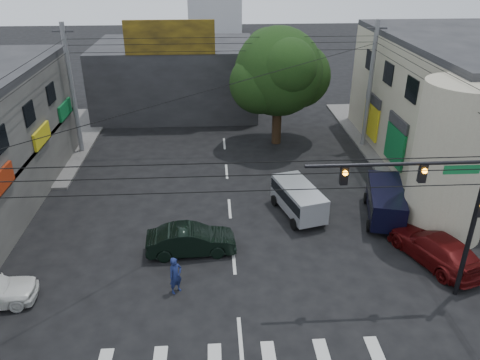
{
  "coord_description": "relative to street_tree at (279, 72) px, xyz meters",
  "views": [
    {
      "loc": [
        -0.83,
        -16.41,
        13.49
      ],
      "look_at": [
        0.42,
        4.0,
        3.33
      ],
      "focal_mm": 35.0,
      "sensor_mm": 36.0,
      "label": 1
    }
  ],
  "objects": [
    {
      "name": "ground",
      "position": [
        -4.0,
        -17.0,
        -5.47
      ],
      "size": [
        160.0,
        160.0,
        0.0
      ],
      "primitive_type": "plane",
      "color": "black",
      "rests_on": "ground"
    },
    {
      "name": "sidewalk_far_right",
      "position": [
        14.0,
        1.0,
        -5.4
      ],
      "size": [
        16.0,
        16.0,
        0.15
      ],
      "primitive_type": "cube",
      "color": "#514F4C",
      "rests_on": "ground"
    },
    {
      "name": "corner_column",
      "position": [
        7.0,
        -13.0,
        -1.47
      ],
      "size": [
        4.0,
        4.0,
        8.0
      ],
      "primitive_type": "cylinder",
      "color": "#9E957D",
      "rests_on": "ground"
    },
    {
      "name": "building_far",
      "position": [
        -8.0,
        9.0,
        -2.47
      ],
      "size": [
        14.0,
        10.0,
        6.0
      ],
      "primitive_type": "cube",
      "color": "#232326",
      "rests_on": "ground"
    },
    {
      "name": "billboard",
      "position": [
        -8.0,
        4.1,
        1.83
      ],
      "size": [
        7.0,
        0.3,
        2.6
      ],
      "primitive_type": "cube",
      "color": "olive",
      "rests_on": "building_far"
    },
    {
      "name": "street_tree",
      "position": [
        0.0,
        0.0,
        0.0
      ],
      "size": [
        6.4,
        6.4,
        8.7
      ],
      "color": "black",
      "rests_on": "ground"
    },
    {
      "name": "traffic_gantry",
      "position": [
        3.82,
        -18.0,
        -0.64
      ],
      "size": [
        7.1,
        0.35,
        7.2
      ],
      "color": "black",
      "rests_on": "ground"
    },
    {
      "name": "utility_pole_far_left",
      "position": [
        -14.5,
        -1.0,
        -0.87
      ],
      "size": [
        0.32,
        0.32,
        9.2
      ],
      "primitive_type": "cylinder",
      "color": "#59595B",
      "rests_on": "ground"
    },
    {
      "name": "utility_pole_far_right",
      "position": [
        6.5,
        -1.0,
        -0.87
      ],
      "size": [
        0.32,
        0.32,
        9.2
      ],
      "primitive_type": "cylinder",
      "color": "#59595B",
      "rests_on": "ground"
    },
    {
      "name": "dark_sedan",
      "position": [
        -6.05,
        -14.19,
        -4.76
      ],
      "size": [
        2.02,
        4.5,
        1.42
      ],
      "primitive_type": "imported",
      "rotation": [
        0.0,
        0.0,
        1.63
      ],
      "color": "black",
      "rests_on": "ground"
    },
    {
      "name": "maroon_sedan",
      "position": [
        5.56,
        -15.59,
        -4.74
      ],
      "size": [
        5.36,
        6.41,
        1.47
      ],
      "primitive_type": "imported",
      "rotation": [
        0.0,
        0.0,
        3.5
      ],
      "color": "#4E0B0B",
      "rests_on": "ground"
    },
    {
      "name": "silver_minivan",
      "position": [
        -0.19,
        -10.88,
        -4.61
      ],
      "size": [
        4.86,
        3.68,
        1.73
      ],
      "primitive_type": null,
      "rotation": [
        0.0,
        0.0,
        1.83
      ],
      "color": "#9C9EA3",
      "rests_on": "ground"
    },
    {
      "name": "navy_van",
      "position": [
        4.49,
        -11.52,
        -4.56
      ],
      "size": [
        5.39,
        3.91,
        1.83
      ],
      "primitive_type": null,
      "rotation": [
        0.0,
        0.0,
        1.32
      ],
      "color": "black",
      "rests_on": "ground"
    },
    {
      "name": "traffic_officer",
      "position": [
        -6.61,
        -17.11,
        -4.6
      ],
      "size": [
        1.05,
        1.05,
        1.74
      ],
      "primitive_type": "imported",
      "rotation": [
        0.0,
        0.0,
        0.71
      ],
      "color": "#16204E",
      "rests_on": "ground"
    }
  ]
}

